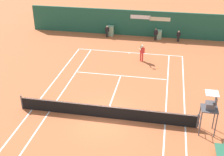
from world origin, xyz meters
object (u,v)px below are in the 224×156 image
at_px(ball_kid_left_post, 156,34).
at_px(tennis_ball_near_service_line, 158,68).
at_px(player_bench, 222,150).
at_px(player_on_baseline, 142,52).
at_px(umpire_chair, 210,107).
at_px(tennis_ball_mid_court, 176,59).
at_px(ball_kid_right_post, 107,31).
at_px(ball_kid_centre_post, 178,35).

bearing_deg(ball_kid_left_post, tennis_ball_near_service_line, 90.37).
relative_size(ball_kid_left_post, tennis_ball_near_service_line, 20.36).
bearing_deg(player_bench, player_on_baseline, 25.10).
distance_m(umpire_chair, tennis_ball_near_service_line, 9.63).
bearing_deg(tennis_ball_mid_court, ball_kid_right_post, 148.34).
bearing_deg(ball_kid_right_post, player_bench, 113.75).
relative_size(umpire_chair, ball_kid_centre_post, 2.23).
distance_m(ball_kid_centre_post, ball_kid_left_post, 2.48).
height_order(player_bench, tennis_ball_mid_court, player_bench).
bearing_deg(player_bench, umpire_chair, 16.68).
bearing_deg(player_bench, ball_kid_left_post, 14.77).
bearing_deg(player_bench, ball_kid_right_post, 29.50).
bearing_deg(ball_kid_left_post, tennis_ball_mid_court, 111.03).
distance_m(player_on_baseline, ball_kid_left_post, 6.04).
bearing_deg(ball_kid_centre_post, tennis_ball_near_service_line, 82.68).
bearing_deg(tennis_ball_near_service_line, ball_kid_centre_post, 75.95).
height_order(player_bench, ball_kid_left_post, ball_kid_left_post).
bearing_deg(ball_kid_right_post, ball_kid_left_post, 174.25).
bearing_deg(player_bench, tennis_ball_mid_court, 10.45).
bearing_deg(tennis_ball_near_service_line, player_bench, -69.21).
bearing_deg(umpire_chair, tennis_ball_near_service_line, 21.78).
bearing_deg(ball_kid_centre_post, ball_kid_left_post, 6.73).
distance_m(player_bench, tennis_ball_mid_court, 13.66).
xyz_separation_m(ball_kid_right_post, ball_kid_left_post, (5.52, 0.00, 0.01)).
height_order(ball_kid_right_post, ball_kid_left_post, ball_kid_left_post).
distance_m(umpire_chair, tennis_ball_mid_court, 11.53).
bearing_deg(ball_kid_left_post, player_on_baseline, 76.22).
xyz_separation_m(player_on_baseline, ball_kid_right_post, (-4.57, 5.96, -0.18)).
xyz_separation_m(ball_kid_centre_post, ball_kid_left_post, (-2.48, 0.00, 0.06)).
bearing_deg(player_on_baseline, ball_kid_centre_post, -139.14).
bearing_deg(tennis_ball_mid_court, tennis_ball_near_service_line, -124.44).
relative_size(player_on_baseline, tennis_ball_mid_court, 27.00).
height_order(umpire_chair, ball_kid_centre_post, umpire_chair).
xyz_separation_m(ball_kid_right_post, tennis_ball_mid_court, (7.86, -4.84, -0.76)).
distance_m(ball_kid_right_post, tennis_ball_near_service_line, 9.59).
distance_m(player_bench, ball_kid_centre_post, 18.41).
bearing_deg(ball_kid_left_post, player_bench, 100.01).
distance_m(ball_kid_right_post, ball_kid_centre_post, 8.00).
xyz_separation_m(player_bench, ball_kid_centre_post, (-2.33, 18.26, 0.23)).
height_order(umpire_chair, tennis_ball_mid_court, umpire_chair).
bearing_deg(ball_kid_left_post, ball_kid_right_post, -4.76).
bearing_deg(tennis_ball_near_service_line, umpire_chair, -68.22).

